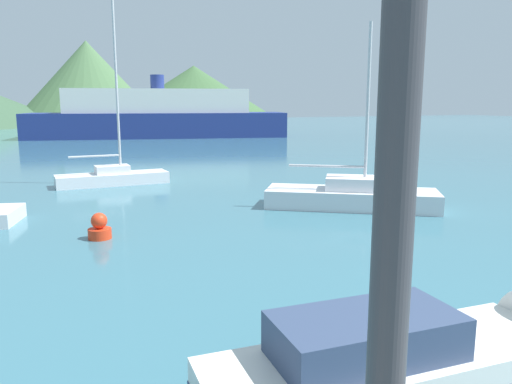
% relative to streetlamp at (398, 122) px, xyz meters
% --- Properties ---
extents(streetlamp, '(0.35, 0.35, 4.98)m').
position_rel_streetlamp_xyz_m(streetlamp, '(0.00, 0.00, 0.00)').
color(streetlamp, '#38383D').
rests_on(streetlamp, dock).
extents(motorboat_near, '(6.66, 1.99, 1.68)m').
position_rel_streetlamp_xyz_m(motorboat_near, '(4.14, 4.17, -3.68)').
color(motorboat_near, white).
rests_on(motorboat_near, ground_plane).
extents(sailboat_inner, '(6.60, 5.40, 7.00)m').
position_rel_streetlamp_xyz_m(sailboat_inner, '(10.16, 14.91, -3.56)').
color(sailboat_inner, silver).
rests_on(sailboat_inner, ground_plane).
extents(sailboat_middle, '(5.46, 1.67, 11.35)m').
position_rel_streetlamp_xyz_m(sailboat_middle, '(2.40, 24.41, -3.52)').
color(sailboat_middle, silver).
rests_on(sailboat_middle, ground_plane).
extents(ferry_distant, '(30.03, 12.96, 7.16)m').
position_rel_streetlamp_xyz_m(ferry_distant, '(12.18, 57.26, -1.58)').
color(ferry_distant, navy).
rests_on(ferry_distant, ground_plane).
extents(buoy_marker, '(0.70, 0.70, 0.80)m').
position_rel_streetlamp_xyz_m(buoy_marker, '(0.60, 14.19, -3.70)').
color(buoy_marker, red).
rests_on(buoy_marker, ground_plane).
extents(hill_east, '(28.83, 28.83, 15.87)m').
position_rel_streetlamp_xyz_m(hill_east, '(8.95, 104.14, 3.90)').
color(hill_east, '#476B42').
rests_on(hill_east, ground_plane).
extents(hill_far_east, '(39.27, 39.27, 12.34)m').
position_rel_streetlamp_xyz_m(hill_far_east, '(33.21, 112.85, 2.14)').
color(hill_far_east, '#3D6038').
rests_on(hill_far_east, ground_plane).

